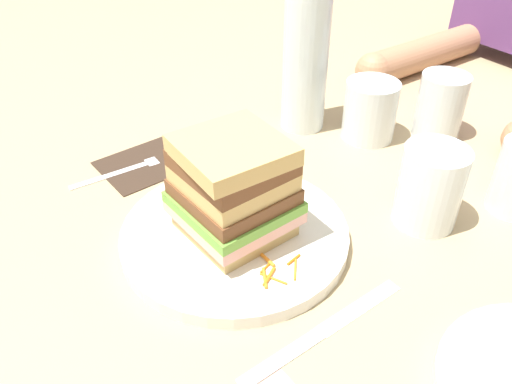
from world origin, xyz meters
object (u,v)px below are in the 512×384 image
object	(u,v)px
napkin_dark	(147,163)
fork	(132,166)
knife	(320,333)
water_bottle	(306,44)
empty_tumbler_2	(440,106)
sandwich	(233,188)
empty_tumbler_1	(370,110)
main_plate	(235,235)
juice_glass	(429,191)

from	to	relation	value
napkin_dark	fork	size ratio (longest dim) A/B	0.74
knife	fork	bearing A→B (deg)	-175.69
water_bottle	empty_tumbler_2	world-z (taller)	water_bottle
sandwich	empty_tumbler_1	bearing A→B (deg)	105.70
knife	empty_tumbler_1	bearing A→B (deg)	128.48
main_plate	napkin_dark	distance (m)	0.21
juice_glass	empty_tumbler_2	distance (m)	0.22
napkin_dark	water_bottle	xyz separation A→B (m)	(0.04, 0.25, 0.13)
napkin_dark	fork	bearing A→B (deg)	-92.23
empty_tumbler_1	water_bottle	bearing A→B (deg)	-145.53
knife	empty_tumbler_2	world-z (taller)	empty_tumbler_2
sandwich	knife	bearing A→B (deg)	-2.65
napkin_dark	sandwich	bearing A→B (deg)	3.48
main_plate	fork	size ratio (longest dim) A/B	1.57
knife	water_bottle	xyz separation A→B (m)	(-0.33, 0.25, 0.13)
water_bottle	main_plate	bearing A→B (deg)	-54.80
fork	knife	xyz separation A→B (m)	(0.37, 0.03, -0.00)
napkin_dark	empty_tumbler_1	xyz separation A→B (m)	(0.12, 0.31, 0.04)
main_plate	empty_tumbler_1	bearing A→B (deg)	105.57
juice_glass	water_bottle	bearing A→B (deg)	173.61
main_plate	empty_tumbler_1	xyz separation A→B (m)	(-0.08, 0.30, 0.04)
napkin_dark	juice_glass	xyz separation A→B (m)	(0.31, 0.22, 0.04)
napkin_dark	knife	world-z (taller)	same
water_bottle	empty_tumbler_1	xyz separation A→B (m)	(0.09, 0.06, -0.09)
empty_tumbler_1	empty_tumbler_2	xyz separation A→B (m)	(0.05, 0.09, 0.00)
juice_glass	napkin_dark	bearing A→B (deg)	-144.32
napkin_dark	fork	xyz separation A→B (m)	(-0.00, -0.02, 0.00)
main_plate	napkin_dark	world-z (taller)	main_plate
main_plate	napkin_dark	bearing A→B (deg)	-176.34
knife	water_bottle	distance (m)	0.43
main_plate	knife	distance (m)	0.16
water_bottle	knife	bearing A→B (deg)	-36.92
empty_tumbler_2	water_bottle	bearing A→B (deg)	-133.00
main_plate	sandwich	bearing A→B (deg)	-33.96
main_plate	juice_glass	size ratio (longest dim) A/B	2.63
empty_tumbler_2	fork	bearing A→B (deg)	-112.98
napkin_dark	knife	bearing A→B (deg)	0.83
water_bottle	empty_tumbler_1	size ratio (longest dim) A/B	3.29
knife	empty_tumbler_2	xyz separation A→B (m)	(-0.19, 0.40, 0.05)
main_plate	napkin_dark	xyz separation A→B (m)	(-0.21, -0.01, -0.01)
fork	water_bottle	size ratio (longest dim) A/B	0.57
juice_glass	water_bottle	world-z (taller)	water_bottle
knife	main_plate	bearing A→B (deg)	177.16
main_plate	empty_tumbler_2	bearing A→B (deg)	94.13
knife	sandwich	bearing A→B (deg)	177.35
juice_glass	empty_tumbler_2	xyz separation A→B (m)	(-0.13, 0.18, 0.00)
juice_glass	fork	bearing A→B (deg)	-141.75
water_bottle	empty_tumbler_2	size ratio (longest dim) A/B	3.03
water_bottle	empty_tumbler_1	bearing A→B (deg)	34.47
fork	juice_glass	bearing A→B (deg)	38.25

